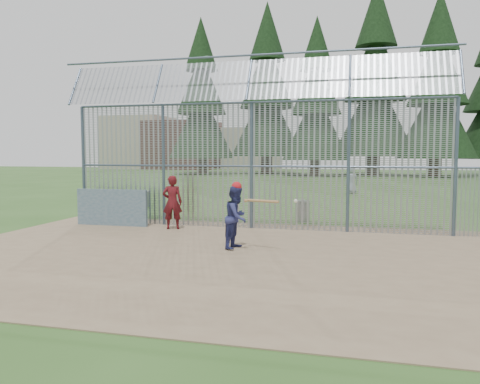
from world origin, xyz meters
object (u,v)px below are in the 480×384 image
(batter, at_px, (237,217))
(dugout_wall, at_px, (112,207))
(bleacher, at_px, (115,198))
(onlooker, at_px, (172,202))
(trash_can, at_px, (303,211))

(batter, bearing_deg, dugout_wall, 72.32)
(dugout_wall, height_order, bleacher, dugout_wall)
(dugout_wall, bearing_deg, onlooker, -4.65)
(batter, xyz_separation_m, onlooker, (-2.72, 2.41, 0.06))
(bleacher, bearing_deg, dugout_wall, -62.17)
(trash_can, bearing_deg, dugout_wall, -157.05)
(bleacher, bearing_deg, onlooker, -46.76)
(batter, bearing_deg, onlooker, 58.43)
(trash_can, xyz_separation_m, bleacher, (-8.64, 2.42, 0.03))
(dugout_wall, xyz_separation_m, batter, (4.93, -2.59, 0.19))
(dugout_wall, xyz_separation_m, onlooker, (2.22, -0.18, 0.25))
(onlooker, bearing_deg, dugout_wall, -21.36)
(onlooker, xyz_separation_m, trash_can, (3.80, 2.73, -0.49))
(dugout_wall, height_order, batter, batter)
(batter, bearing_deg, trash_can, -1.88)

